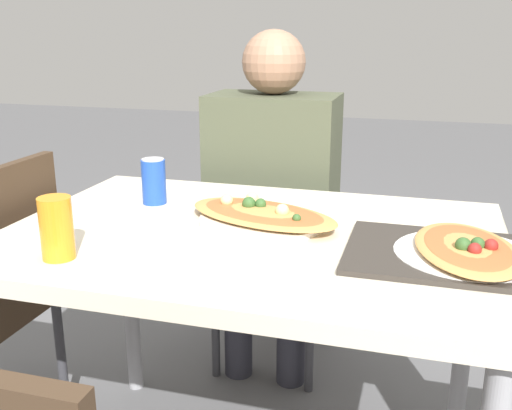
{
  "coord_description": "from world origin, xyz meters",
  "views": [
    {
      "loc": [
        0.38,
        -1.29,
        1.22
      ],
      "look_at": [
        0.0,
        0.02,
        0.81
      ],
      "focal_mm": 42.0,
      "sensor_mm": 36.0,
      "label": 1
    }
  ],
  "objects_px": {
    "person_seated": "(272,179)",
    "chair_far_seated": "(279,230)",
    "pizza_main": "(262,215)",
    "soda_can": "(154,181)",
    "dining_table": "(252,262)",
    "pizza_second": "(467,251)",
    "drink_glass": "(57,228)"
  },
  "relations": [
    {
      "from": "person_seated",
      "to": "chair_far_seated",
      "type": "bearing_deg",
      "value": -90.0
    },
    {
      "from": "chair_far_seated",
      "to": "soda_can",
      "type": "distance_m",
      "value": 0.7
    },
    {
      "from": "person_seated",
      "to": "drink_glass",
      "type": "xyz_separation_m",
      "value": [
        -0.23,
        -0.9,
        0.1
      ]
    },
    {
      "from": "dining_table",
      "to": "drink_glass",
      "type": "bearing_deg",
      "value": -140.95
    },
    {
      "from": "person_seated",
      "to": "dining_table",
      "type": "bearing_deg",
      "value": 100.41
    },
    {
      "from": "chair_far_seated",
      "to": "person_seated",
      "type": "distance_m",
      "value": 0.24
    },
    {
      "from": "person_seated",
      "to": "soda_can",
      "type": "xyz_separation_m",
      "value": [
        -0.21,
        -0.47,
        0.1
      ]
    },
    {
      "from": "soda_can",
      "to": "pizza_second",
      "type": "relative_size",
      "value": 0.33
    },
    {
      "from": "dining_table",
      "to": "soda_can",
      "type": "distance_m",
      "value": 0.39
    },
    {
      "from": "dining_table",
      "to": "soda_can",
      "type": "bearing_deg",
      "value": 154.88
    },
    {
      "from": "pizza_main",
      "to": "soda_can",
      "type": "xyz_separation_m",
      "value": [
        -0.33,
        0.08,
        0.04
      ]
    },
    {
      "from": "soda_can",
      "to": "chair_far_seated",
      "type": "bearing_deg",
      "value": 70.03
    },
    {
      "from": "chair_far_seated",
      "to": "soda_can",
      "type": "xyz_separation_m",
      "value": [
        -0.21,
        -0.58,
        0.31
      ]
    },
    {
      "from": "drink_glass",
      "to": "soda_can",
      "type": "bearing_deg",
      "value": 87.92
    },
    {
      "from": "person_seated",
      "to": "soda_can",
      "type": "distance_m",
      "value": 0.53
    },
    {
      "from": "dining_table",
      "to": "person_seated",
      "type": "distance_m",
      "value": 0.64
    },
    {
      "from": "dining_table",
      "to": "pizza_second",
      "type": "distance_m",
      "value": 0.49
    },
    {
      "from": "pizza_main",
      "to": "drink_glass",
      "type": "bearing_deg",
      "value": -135.1
    },
    {
      "from": "dining_table",
      "to": "person_seated",
      "type": "bearing_deg",
      "value": 100.41
    },
    {
      "from": "chair_far_seated",
      "to": "pizza_second",
      "type": "relative_size",
      "value": 2.33
    },
    {
      "from": "chair_far_seated",
      "to": "person_seated",
      "type": "xyz_separation_m",
      "value": [
        0.0,
        -0.11,
        0.22
      ]
    },
    {
      "from": "dining_table",
      "to": "person_seated",
      "type": "xyz_separation_m",
      "value": [
        -0.11,
        0.63,
        0.05
      ]
    },
    {
      "from": "person_seated",
      "to": "drink_glass",
      "type": "height_order",
      "value": "person_seated"
    },
    {
      "from": "dining_table",
      "to": "soda_can",
      "type": "relative_size",
      "value": 9.39
    },
    {
      "from": "pizza_main",
      "to": "soda_can",
      "type": "distance_m",
      "value": 0.35
    },
    {
      "from": "soda_can",
      "to": "drink_glass",
      "type": "xyz_separation_m",
      "value": [
        -0.02,
        -0.43,
        0.0
      ]
    },
    {
      "from": "person_seated",
      "to": "drink_glass",
      "type": "bearing_deg",
      "value": 75.86
    },
    {
      "from": "dining_table",
      "to": "drink_glass",
      "type": "distance_m",
      "value": 0.46
    },
    {
      "from": "soda_can",
      "to": "drink_glass",
      "type": "relative_size",
      "value": 0.94
    },
    {
      "from": "drink_glass",
      "to": "dining_table",
      "type": "bearing_deg",
      "value": 39.05
    },
    {
      "from": "pizza_main",
      "to": "pizza_second",
      "type": "height_order",
      "value": "pizza_main"
    },
    {
      "from": "pizza_main",
      "to": "soda_can",
      "type": "height_order",
      "value": "soda_can"
    }
  ]
}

